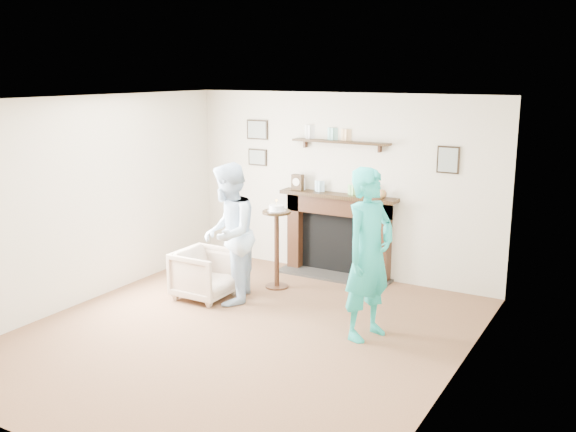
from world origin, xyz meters
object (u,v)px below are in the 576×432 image
at_px(pedestal_table, 277,234).
at_px(man, 230,301).
at_px(armchair, 206,297).
at_px(woman, 367,336).

bearing_deg(pedestal_table, man, -107.67).
xyz_separation_m(armchair, man, (0.34, 0.04, 0.00)).
bearing_deg(woman, man, 102.15).
relative_size(man, pedestal_table, 1.46).
bearing_deg(woman, armchair, 103.94).
distance_m(man, woman, 1.89).
bearing_deg(armchair, woman, -92.62).
xyz_separation_m(armchair, woman, (2.22, -0.11, 0.00)).
relative_size(woman, pedestal_table, 1.55).
relative_size(armchair, man, 0.40).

